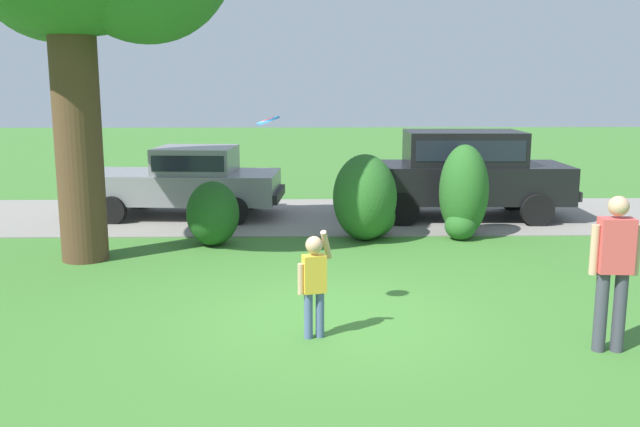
{
  "coord_description": "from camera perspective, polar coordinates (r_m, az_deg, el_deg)",
  "views": [
    {
      "loc": [
        -0.28,
        -8.38,
        2.9
      ],
      "look_at": [
        -0.1,
        1.26,
        1.1
      ],
      "focal_mm": 38.67,
      "sensor_mm": 36.0,
      "label": 1
    }
  ],
  "objects": [
    {
      "name": "ground_plane",
      "position": [
        8.87,
        0.83,
        -8.5
      ],
      "size": [
        80.0,
        80.0,
        0.0
      ],
      "primitive_type": "plane",
      "color": "#3D752D"
    },
    {
      "name": "driveway_strip",
      "position": [
        15.51,
        0.0,
        -0.16
      ],
      "size": [
        28.0,
        4.4,
        0.02
      ],
      "primitive_type": "cube",
      "color": "gray",
      "rests_on": "ground"
    },
    {
      "name": "shrub_near_tree",
      "position": [
        12.74,
        -8.85,
        0.0
      ],
      "size": [
        0.96,
        1.12,
        1.18
      ],
      "color": "#1E511C",
      "rests_on": "ground"
    },
    {
      "name": "shrub_centre_left",
      "position": [
        13.07,
        3.84,
        1.03
      ],
      "size": [
        1.22,
        1.38,
        1.63
      ],
      "color": "#286023",
      "rests_on": "ground"
    },
    {
      "name": "shrub_centre",
      "position": [
        13.49,
        11.78,
        1.55
      ],
      "size": [
        0.93,
        1.09,
        1.79
      ],
      "color": "#286023",
      "rests_on": "ground"
    },
    {
      "name": "parked_sedan",
      "position": [
        15.59,
        -10.95,
        2.82
      ],
      "size": [
        4.5,
        2.3,
        1.56
      ],
      "color": "gray",
      "rests_on": "ground"
    },
    {
      "name": "parked_suv",
      "position": [
        15.45,
        11.7,
        3.58
      ],
      "size": [
        4.74,
        2.19,
        1.92
      ],
      "color": "black",
      "rests_on": "ground"
    },
    {
      "name": "child_thrower",
      "position": [
        7.94,
        -0.49,
        -5.37
      ],
      "size": [
        0.41,
        0.34,
        1.29
      ],
      "color": "#4C608C",
      "rests_on": "ground"
    },
    {
      "name": "frisbee",
      "position": [
        8.08,
        -4.3,
        7.69
      ],
      "size": [
        0.27,
        0.28,
        0.12
      ],
      "color": "#337FDB"
    },
    {
      "name": "adult_onlooker",
      "position": [
        8.12,
        23.15,
        -3.94
      ],
      "size": [
        0.53,
        0.24,
        1.74
      ],
      "color": "#3F3F4C",
      "rests_on": "ground"
    }
  ]
}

